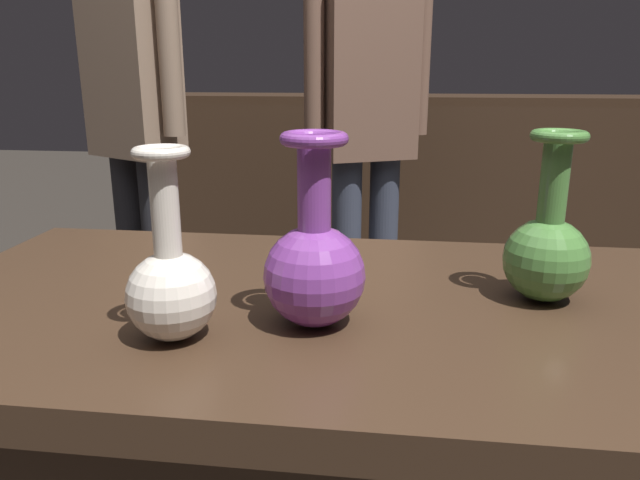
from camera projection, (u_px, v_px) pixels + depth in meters
name	position (u px, v px, depth m)	size (l,w,h in m)	color
back_display_shelf	(376.00, 195.00, 3.04)	(2.60, 0.40, 0.99)	#382619
vase_centerpiece	(317.00, 263.00, 0.75)	(0.13, 0.13, 0.25)	#7A388E
vase_tall_behind	(547.00, 248.00, 0.84)	(0.12, 0.12, 0.24)	#477A38
vase_left_accent	(171.00, 283.00, 0.72)	(0.11, 0.11, 0.23)	silver
shelf_vase_center	(379.00, 73.00, 2.81)	(0.07, 0.07, 0.21)	#477A38
shelf_vase_far_left	(170.00, 80.00, 2.98)	(0.12, 0.12, 0.09)	#7A388E
visitor_center_back	(368.00, 115.00, 2.13)	(0.43, 0.30, 1.62)	#333847
visitor_near_left	(134.00, 108.00, 2.04)	(0.42, 0.31, 1.67)	#232328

